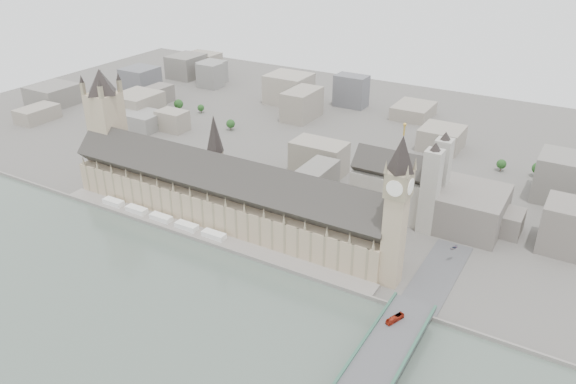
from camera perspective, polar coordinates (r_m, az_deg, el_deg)
The scene contains 14 objects.
ground at distance 419.43m, azimuth -8.02°, elevation -4.02°, with size 900.00×900.00×0.00m, color #595651.
river_thames at distance 333.76m, azimuth -26.29°, elevation -16.26°, with size 600.00×600.00×0.00m, color #4E5C51.
embankment_wall at distance 408.87m, azimuth -9.32°, elevation -4.75°, with size 600.00×1.50×3.00m, color gray.
river_terrace at distance 413.99m, azimuth -8.66°, elevation -4.35°, with size 270.00×15.00×2.00m, color gray.
terrace_tents at distance 436.43m, azimuth -12.77°, elevation -2.55°, with size 118.00×7.00×4.00m.
palace_of_westminster at distance 422.04m, azimuth -6.58°, elevation -0.20°, with size 265.00×40.73×55.44m.
elizabeth_tower at distance 338.22m, azimuth 11.03°, elevation -1.00°, with size 17.00×17.00×107.50m.
victoria_tower at distance 491.77m, azimuth -17.94°, elevation 6.75°, with size 30.00×30.00×100.00m.
central_tower at distance 417.71m, azimuth -7.43°, elevation 4.77°, with size 13.00×13.00×48.00m.
westminster_abbey at distance 434.52m, azimuth 11.33°, elevation 0.61°, with size 68.00×36.00×64.00m.
city_skyline_inland at distance 603.71m, azimuth 6.31°, elevation 7.88°, with size 720.00×360.00×38.00m, color gray, non-canonical shape.
park_trees at distance 463.11m, azimuth -4.53°, elevation 0.36°, with size 110.00×30.00×15.00m, color #1B3F16, non-canonical shape.
red_bus_north at distance 321.16m, azimuth 10.81°, elevation -12.52°, with size 2.87×12.27×3.42m, color #A42512.
car_approach at distance 392.21m, azimuth 16.48°, elevation -5.44°, with size 2.15×5.29×1.53m, color gray.
Camera 1 is at (230.93, -278.04, 212.81)m, focal length 35.00 mm.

